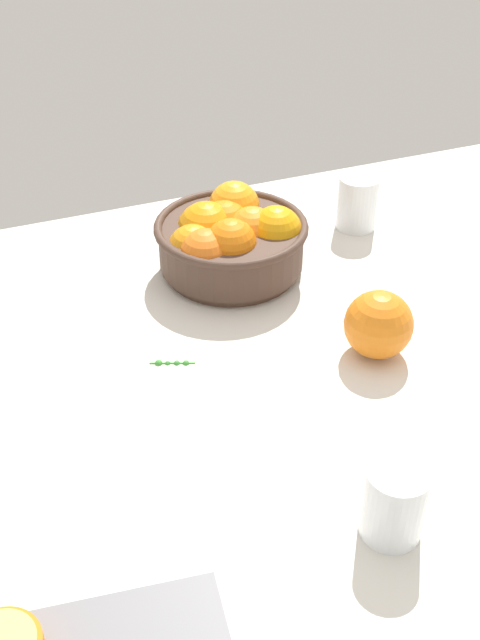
{
  "coord_description": "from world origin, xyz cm",
  "views": [
    {
      "loc": [
        -26.89,
        -64.49,
        60.56
      ],
      "look_at": [
        -1.39,
        0.95,
        8.53
      ],
      "focal_mm": 43.72,
      "sensor_mm": 36.0,
      "label": 1
    }
  ],
  "objects": [
    {
      "name": "fruit_bowl",
      "position": [
        5.78,
        23.48,
        5.06
      ],
      "size": [
        21.43,
        21.43,
        10.53
      ],
      "color": "#473328",
      "rests_on": "ground_plane"
    },
    {
      "name": "loose_orange_0",
      "position": [
        15.98,
        -0.56,
        4.22
      ],
      "size": [
        8.44,
        8.44,
        8.44
      ],
      "primitive_type": "sphere",
      "color": "orange",
      "rests_on": "ground_plane"
    },
    {
      "name": "second_glass",
      "position": [
        28.43,
        28.06,
        3.62
      ],
      "size": [
        6.16,
        6.16,
        8.37
      ],
      "color": "white",
      "rests_on": "ground_plane"
    },
    {
      "name": "juice_glass",
      "position": [
        3.83,
        -25.03,
        3.59
      ],
      "size": [
        5.97,
        5.97,
        8.03
      ],
      "color": "white",
      "rests_on": "ground_plane"
    },
    {
      "name": "ground_plane",
      "position": [
        0.0,
        0.0,
        -1.5
      ],
      "size": [
        134.87,
        94.18,
        3.0
      ],
      "primitive_type": "cube",
      "color": "silver"
    },
    {
      "name": "herb_sprig_0",
      "position": [
        -8.27,
        6.44,
        0.27
      ],
      "size": [
        5.29,
        2.26,
        0.96
      ],
      "color": "#3A8F35",
      "rests_on": "ground_plane"
    }
  ]
}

